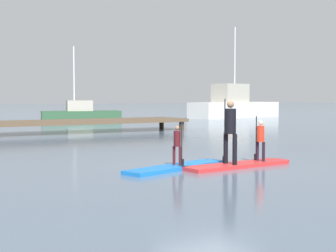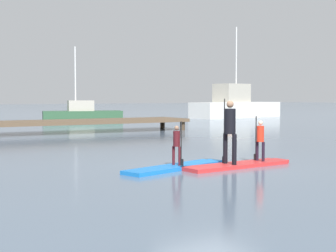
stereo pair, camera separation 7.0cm
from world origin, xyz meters
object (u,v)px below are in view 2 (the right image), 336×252
at_px(paddler_child_front, 260,138).
at_px(mooring_buoy_near, 230,123).
at_px(paddler_adult, 230,128).
at_px(paddleboard_near, 176,167).
at_px(fishing_boat_green_midground, 82,113).
at_px(motor_boat_small_navy, 235,106).
at_px(paddler_child_solo, 177,143).
at_px(paddleboard_far, 238,165).

height_order(paddler_child_front, mooring_buoy_near, paddler_child_front).
bearing_deg(paddler_adult, paddleboard_near, 159.02).
height_order(fishing_boat_green_midground, motor_boat_small_navy, motor_boat_small_navy).
relative_size(paddler_child_solo, paddleboard_far, 0.33).
distance_m(motor_boat_small_navy, mooring_buoy_near, 14.79).
bearing_deg(motor_boat_small_navy, mooring_buoy_near, -128.87).
bearing_deg(paddler_child_solo, mooring_buoy_near, 48.73).
distance_m(paddleboard_near, paddler_child_front, 2.64).
xyz_separation_m(paddleboard_far, mooring_buoy_near, (10.94, 14.86, 0.18)).
relative_size(fishing_boat_green_midground, mooring_buoy_near, 14.32).
relative_size(paddleboard_near, paddler_child_solo, 2.94).
bearing_deg(fishing_boat_green_midground, paddleboard_far, -102.12).
height_order(paddleboard_far, paddler_adult, paddler_adult).
distance_m(paddler_adult, mooring_buoy_near, 18.69).
height_order(paddler_adult, fishing_boat_green_midground, fishing_boat_green_midground).
bearing_deg(paddleboard_near, motor_boat_small_navy, 49.75).
distance_m(paddler_child_solo, fishing_boat_green_midground, 28.18).
xyz_separation_m(fishing_boat_green_midground, mooring_buoy_near, (5.01, -12.76, -0.35)).
distance_m(paddleboard_far, fishing_boat_green_midground, 28.26).
distance_m(paddler_child_front, motor_boat_small_navy, 32.64).
relative_size(paddler_adult, mooring_buoy_near, 3.91).
distance_m(paddler_adult, paddler_child_front, 1.21).
bearing_deg(paddleboard_near, paddleboard_far, -16.45).
bearing_deg(fishing_boat_green_midground, paddleboard_near, -105.68).
bearing_deg(fishing_boat_green_midground, paddler_child_solo, -105.66).
distance_m(paddleboard_near, mooring_buoy_near, 19.13).
xyz_separation_m(paddler_child_front, fishing_boat_green_midground, (5.10, 27.53, -0.17)).
relative_size(paddler_child_front, fishing_boat_green_midground, 0.20).
distance_m(paddler_child_solo, mooring_buoy_near, 19.13).
distance_m(paddleboard_near, fishing_boat_green_midground, 28.18).
bearing_deg(mooring_buoy_near, paddler_child_front, -124.38).
height_order(paddler_adult, mooring_buoy_near, paddler_adult).
relative_size(paddleboard_near, fishing_boat_green_midground, 0.53).
distance_m(paddleboard_near, paddleboard_far, 1.76).
relative_size(paddleboard_near, paddler_adult, 1.95).
xyz_separation_m(paddler_child_front, motor_boat_small_navy, (19.38, 26.27, 0.30)).
bearing_deg(paddler_adult, motor_boat_small_navy, 52.11).
xyz_separation_m(paddleboard_near, paddleboard_far, (1.69, -0.50, 0.00)).
bearing_deg(mooring_buoy_near, paddleboard_near, -131.31).
xyz_separation_m(paddler_child_solo, paddleboard_far, (1.67, -0.49, -0.64)).
bearing_deg(paddler_child_front, paddleboard_far, -173.75).
distance_m(paddleboard_far, paddler_child_front, 1.09).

